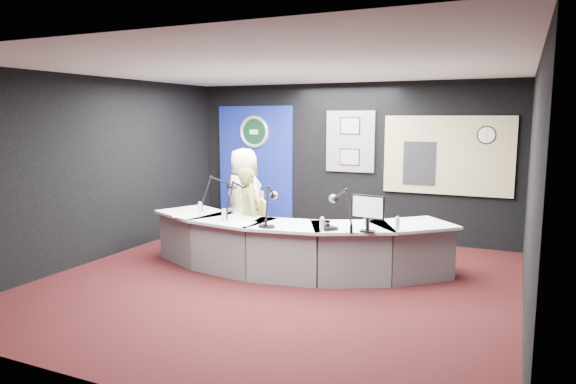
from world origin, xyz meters
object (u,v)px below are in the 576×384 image
at_px(armchair_left, 244,219).
at_px(person_woman, 249,216).
at_px(armchair_right, 249,230).
at_px(person_man, 244,198).
at_px(broadcast_desk, 290,245).

distance_m(armchair_left, person_woman, 1.05).
height_order(armchair_right, person_woman, person_woman).
height_order(armchair_left, person_woman, person_woman).
height_order(armchair_right, person_man, person_man).
xyz_separation_m(broadcast_desk, armchair_right, (-0.71, 0.08, 0.13)).
bearing_deg(person_woman, person_man, -9.56).
xyz_separation_m(armchair_right, person_man, (-0.56, 0.85, 0.33)).
bearing_deg(person_man, person_woman, 140.47).
relative_size(person_man, person_woman, 1.15).
bearing_deg(broadcast_desk, armchair_right, 173.83).
relative_size(armchair_left, person_woman, 0.65).
height_order(broadcast_desk, armchair_left, armchair_left).
xyz_separation_m(broadcast_desk, person_man, (-1.27, 0.93, 0.46)).
bearing_deg(armchair_left, armchair_right, -28.40).
bearing_deg(armchair_right, armchair_left, 176.54).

